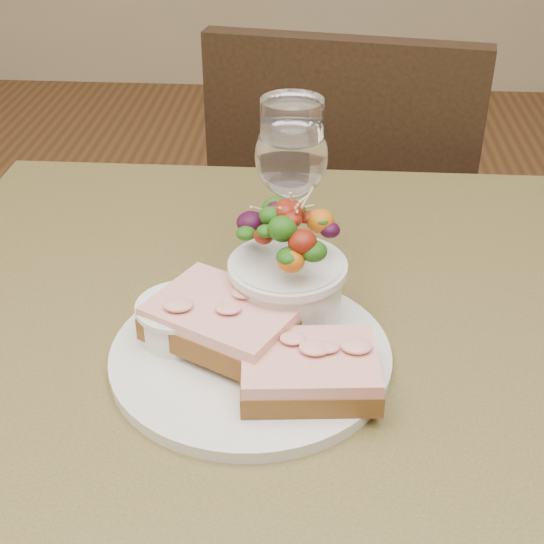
# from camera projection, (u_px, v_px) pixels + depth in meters

# --- Properties ---
(cafe_table) EXTENTS (0.80, 0.80, 0.75)m
(cafe_table) POSITION_uv_depth(u_px,v_px,m) (276.00, 422.00, 0.78)
(cafe_table) COLOR #453A1D
(cafe_table) RESTS_ON ground
(chair_far) EXTENTS (0.48, 0.48, 0.90)m
(chair_far) POSITION_uv_depth(u_px,v_px,m) (343.00, 316.00, 1.54)
(chair_far) COLOR black
(chair_far) RESTS_ON ground
(dinner_plate) EXTENTS (0.26, 0.26, 0.01)m
(dinner_plate) POSITION_uv_depth(u_px,v_px,m) (251.00, 355.00, 0.70)
(dinner_plate) COLOR silver
(dinner_plate) RESTS_ON cafe_table
(sandwich_front) EXTENTS (0.12, 0.10, 0.03)m
(sandwich_front) POSITION_uv_depth(u_px,v_px,m) (309.00, 370.00, 0.64)
(sandwich_front) COLOR #513315
(sandwich_front) RESTS_ON dinner_plate
(sandwich_back) EXTENTS (0.16, 0.14, 0.03)m
(sandwich_back) POSITION_uv_depth(u_px,v_px,m) (224.00, 320.00, 0.69)
(sandwich_back) COLOR #513315
(sandwich_back) RESTS_ON dinner_plate
(ramekin) EXTENTS (0.07, 0.07, 0.04)m
(ramekin) POSITION_uv_depth(u_px,v_px,m) (180.00, 318.00, 0.70)
(ramekin) COLOR silver
(ramekin) RESTS_ON dinner_plate
(salad_bowl) EXTENTS (0.10, 0.10, 0.13)m
(salad_bowl) POSITION_uv_depth(u_px,v_px,m) (288.00, 264.00, 0.71)
(salad_bowl) COLOR silver
(salad_bowl) RESTS_ON dinner_plate
(garnish) EXTENTS (0.05, 0.04, 0.02)m
(garnish) POSITION_uv_depth(u_px,v_px,m) (190.00, 296.00, 0.75)
(garnish) COLOR #123309
(garnish) RESTS_ON dinner_plate
(wine_glass) EXTENTS (0.08, 0.08, 0.18)m
(wine_glass) POSITION_uv_depth(u_px,v_px,m) (291.00, 161.00, 0.78)
(wine_glass) COLOR white
(wine_glass) RESTS_ON cafe_table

